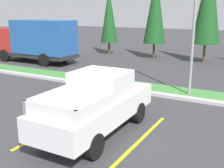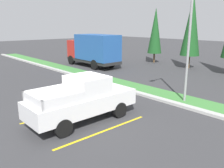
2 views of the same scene
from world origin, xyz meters
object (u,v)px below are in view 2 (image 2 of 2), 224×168
(street_light, at_px, (188,35))
(cypress_tree_left_inner, at_px, (192,25))
(pickup_truck_main, at_px, (83,99))
(cypress_tree_leftmost, at_px, (155,31))
(cargo_truck_distant, at_px, (93,49))

(street_light, relative_size, cypress_tree_left_inner, 0.89)
(cypress_tree_left_inner, bearing_deg, pickup_truck_main, -75.67)
(pickup_truck_main, height_order, street_light, street_light)
(cypress_tree_leftmost, bearing_deg, cargo_truck_distant, -110.73)
(cypress_tree_leftmost, height_order, cypress_tree_left_inner, cypress_tree_left_inner)
(street_light, bearing_deg, cargo_truck_distant, 165.14)
(cargo_truck_distant, relative_size, cypress_tree_leftmost, 1.08)
(cargo_truck_distant, height_order, street_light, street_light)
(street_light, distance_m, cypress_tree_left_inner, 11.68)
(street_light, distance_m, cypress_tree_leftmost, 14.86)
(cypress_tree_left_inner, bearing_deg, cypress_tree_leftmost, 175.98)
(cargo_truck_distant, height_order, cypress_tree_left_inner, cypress_tree_left_inner)
(cargo_truck_distant, height_order, cypress_tree_leftmost, cypress_tree_leftmost)
(street_light, bearing_deg, pickup_truck_main, -105.63)
(pickup_truck_main, distance_m, cypress_tree_left_inner, 16.86)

